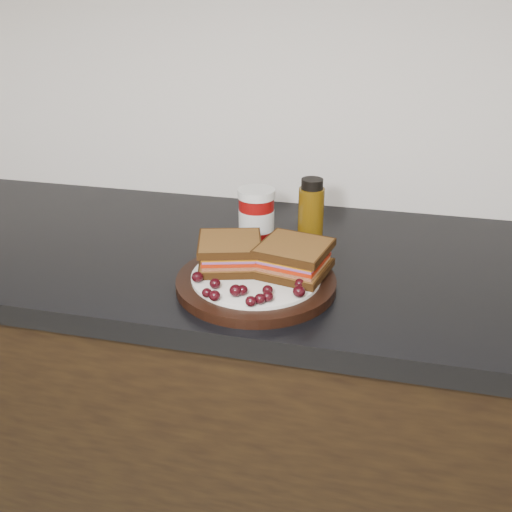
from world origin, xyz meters
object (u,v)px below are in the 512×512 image
(sandwich_left, at_px, (230,253))
(oil_bottle, at_px, (311,213))
(plate, at_px, (256,282))
(condiment_jar, at_px, (256,215))

(sandwich_left, xyz_separation_m, oil_bottle, (0.12, 0.17, 0.02))
(plate, xyz_separation_m, oil_bottle, (0.07, 0.19, 0.06))
(plate, height_order, condiment_jar, condiment_jar)
(sandwich_left, bearing_deg, oil_bottle, 39.62)
(condiment_jar, bearing_deg, oil_bottle, -1.10)
(plate, xyz_separation_m, condiment_jar, (-0.05, 0.20, 0.05))
(plate, relative_size, oil_bottle, 1.97)
(plate, relative_size, condiment_jar, 2.50)
(plate, relative_size, sandwich_left, 2.52)
(plate, bearing_deg, oil_bottle, 71.53)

